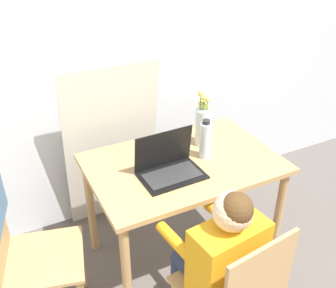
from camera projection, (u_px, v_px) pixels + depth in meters
name	position (u px, v px, depth m)	size (l,w,h in m)	color
wall_back	(155.00, 40.00, 2.62)	(6.40, 0.05, 2.50)	silver
dining_table	(183.00, 175.00, 2.33)	(1.10, 0.73, 0.74)	tan
chair_spare	(14.00, 241.00, 1.92)	(0.51, 0.49, 0.88)	tan
person_seated	(220.00, 252.00, 1.80)	(0.40, 0.46, 1.01)	orange
laptop	(168.00, 164.00, 2.15)	(0.35, 0.24, 0.24)	black
flower_vase	(203.00, 123.00, 2.39)	(0.10, 0.10, 0.36)	silver
water_bottle	(205.00, 140.00, 2.27)	(0.07, 0.07, 0.24)	silver
cardboard_panel	(112.00, 147.00, 2.69)	(0.65, 0.18, 1.21)	silver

